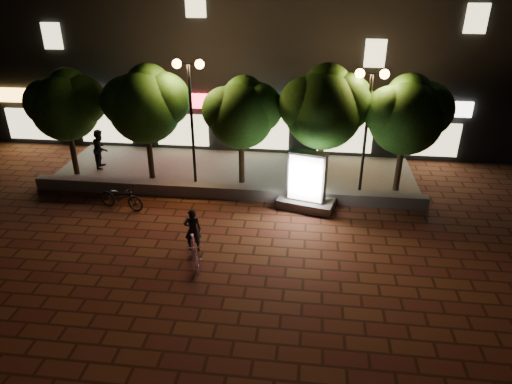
# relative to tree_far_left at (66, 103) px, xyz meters

# --- Properties ---
(ground) EXTENTS (80.00, 80.00, 0.00)m
(ground) POSITION_rel_tree_far_left_xyz_m (6.95, -5.46, -3.29)
(ground) COLOR #582F1B
(ground) RESTS_ON ground
(retaining_wall) EXTENTS (16.00, 0.45, 0.50)m
(retaining_wall) POSITION_rel_tree_far_left_xyz_m (6.95, -1.46, -3.04)
(retaining_wall) COLOR slate
(retaining_wall) RESTS_ON ground
(sidewalk) EXTENTS (16.00, 5.00, 0.08)m
(sidewalk) POSITION_rel_tree_far_left_xyz_m (6.95, 1.04, -3.25)
(sidewalk) COLOR slate
(sidewalk) RESTS_ON ground
(building_block) EXTENTS (28.00, 8.12, 11.30)m
(building_block) POSITION_rel_tree_far_left_xyz_m (6.94, 7.53, 1.70)
(building_block) COLOR black
(building_block) RESTS_ON ground
(tree_far_left) EXTENTS (3.36, 2.80, 4.63)m
(tree_far_left) POSITION_rel_tree_far_left_xyz_m (0.00, 0.00, 0.00)
(tree_far_left) COLOR #302012
(tree_far_left) RESTS_ON sidewalk
(tree_left) EXTENTS (3.60, 3.00, 4.89)m
(tree_left) POSITION_rel_tree_far_left_xyz_m (3.50, 0.00, 0.15)
(tree_left) COLOR #302012
(tree_left) RESTS_ON sidewalk
(tree_mid) EXTENTS (3.24, 2.70, 4.50)m
(tree_mid) POSITION_rel_tree_far_left_xyz_m (7.50, -0.00, -0.08)
(tree_mid) COLOR #302012
(tree_mid) RESTS_ON sidewalk
(tree_right) EXTENTS (3.72, 3.10, 5.07)m
(tree_right) POSITION_rel_tree_far_left_xyz_m (10.80, 0.00, 0.27)
(tree_right) COLOR #302012
(tree_right) RESTS_ON sidewalk
(tree_far_right) EXTENTS (3.48, 2.90, 4.76)m
(tree_far_right) POSITION_rel_tree_far_left_xyz_m (14.00, 0.00, 0.08)
(tree_far_right) COLOR #302012
(tree_far_right) RESTS_ON sidewalk
(street_lamp_left) EXTENTS (1.26, 0.36, 5.18)m
(street_lamp_left) POSITION_rel_tree_far_left_xyz_m (5.45, -0.26, 0.74)
(street_lamp_left) COLOR black
(street_lamp_left) RESTS_ON sidewalk
(street_lamp_right) EXTENTS (1.26, 0.36, 4.98)m
(street_lamp_right) POSITION_rel_tree_far_left_xyz_m (12.45, -0.26, 0.60)
(street_lamp_right) COLOR black
(street_lamp_right) RESTS_ON sidewalk
(ad_kiosk) EXTENTS (2.33, 1.57, 2.31)m
(ad_kiosk) POSITION_rel_tree_far_left_xyz_m (10.24, -1.96, -2.36)
(ad_kiosk) COLOR slate
(ad_kiosk) RESTS_ON ground
(scooter_pink) EXTENTS (1.02, 1.66, 0.96)m
(scooter_pink) POSITION_rel_tree_far_left_xyz_m (6.87, -6.26, -2.81)
(scooter_pink) COLOR pink
(scooter_pink) RESTS_ON ground
(rider) EXTENTS (0.63, 0.49, 1.52)m
(rider) POSITION_rel_tree_far_left_xyz_m (6.63, -5.41, -2.53)
(rider) COLOR black
(rider) RESTS_ON ground
(scooter_parked) EXTENTS (2.00, 1.07, 1.00)m
(scooter_parked) POSITION_rel_tree_far_left_xyz_m (3.17, -2.89, -2.79)
(scooter_parked) COLOR black
(scooter_parked) RESTS_ON ground
(pedestrian) EXTENTS (0.81, 0.97, 1.80)m
(pedestrian) POSITION_rel_tree_far_left_xyz_m (0.81, 0.80, -2.31)
(pedestrian) COLOR black
(pedestrian) RESTS_ON sidewalk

